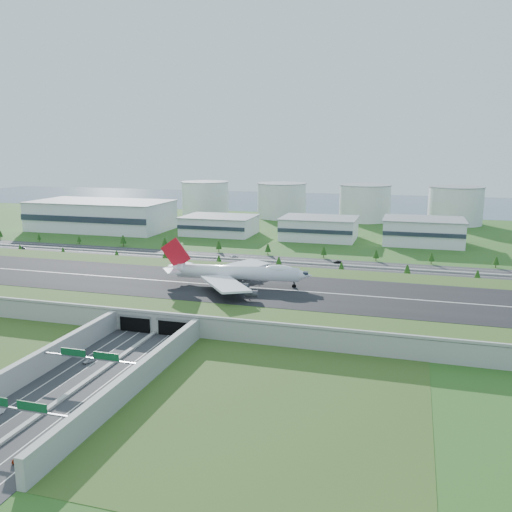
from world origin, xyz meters
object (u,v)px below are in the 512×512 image
(car_2, at_px, (150,359))
(car_3, at_px, (20,457))
(car_7, at_px, (234,256))
(car_5, at_px, (338,262))
(car_4, at_px, (23,248))
(car_0, at_px, (88,360))
(boeing_747, at_px, (236,272))
(fuel_tank_a, at_px, (205,199))

(car_2, xyz_separation_m, car_3, (-1.71, -64.06, 0.02))
(car_2, bearing_deg, car_7, -62.84)
(car_3, bearing_deg, car_5, -108.75)
(car_7, bearing_deg, car_4, -87.75)
(car_4, relative_size, car_7, 0.78)
(car_0, bearing_deg, car_4, 155.92)
(boeing_747, distance_m, car_7, 105.53)
(car_0, bearing_deg, car_2, 43.02)
(car_7, bearing_deg, fuel_tank_a, -156.62)
(car_2, relative_size, car_7, 0.86)
(boeing_747, bearing_deg, fuel_tank_a, 107.37)
(car_2, distance_m, car_7, 179.29)
(car_3, height_order, car_5, car_5)
(boeing_747, xyz_separation_m, car_2, (-5.95, -78.23, -13.64))
(car_0, relative_size, car_2, 0.96)
(car_2, relative_size, car_3, 1.02)
(fuel_tank_a, xyz_separation_m, car_0, (111.56, -393.58, -16.59))
(car_0, xyz_separation_m, car_4, (-166.02, 170.87, -0.04))
(car_0, distance_m, car_3, 59.19)
(fuel_tank_a, height_order, boeing_747, fuel_tank_a)
(car_0, xyz_separation_m, car_5, (60.73, 185.29, 0.06))
(car_4, bearing_deg, car_7, -65.71)
(boeing_747, height_order, car_0, boeing_747)
(car_7, bearing_deg, car_3, 3.64)
(car_4, distance_m, car_5, 227.21)
(car_5, bearing_deg, car_7, -110.28)
(car_4, distance_m, car_7, 157.58)
(fuel_tank_a, relative_size, car_7, 8.96)
(car_4, height_order, car_5, car_5)
(boeing_747, xyz_separation_m, car_7, (-34.70, 98.74, -13.50))
(boeing_747, height_order, car_5, boeing_747)
(fuel_tank_a, bearing_deg, car_4, -103.74)
(car_5, bearing_deg, car_3, -30.84)
(car_2, distance_m, car_4, 247.24)
(car_3, relative_size, car_5, 0.92)
(car_0, relative_size, car_7, 0.83)
(car_2, relative_size, car_5, 0.93)
(car_5, relative_size, car_7, 0.92)
(fuel_tank_a, relative_size, car_4, 11.44)
(fuel_tank_a, height_order, car_4, fuel_tank_a)
(fuel_tank_a, relative_size, car_5, 9.69)
(car_2, height_order, car_3, car_3)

